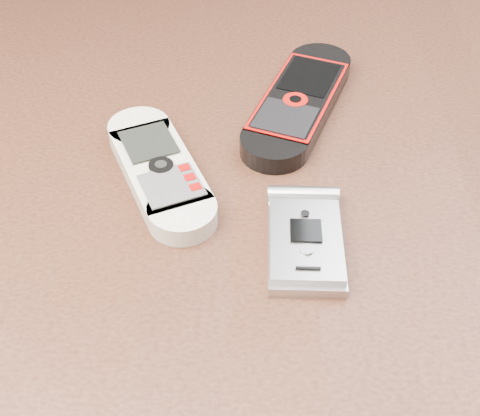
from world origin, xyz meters
The scene contains 4 objects.
table centered at (0.00, 0.00, 0.64)m, with size 1.20×0.80×0.75m.
nokia_white centered at (-0.05, 0.04, 0.76)m, with size 0.05×0.14×0.02m, color silver.
nokia_black_red centered at (0.05, 0.13, 0.76)m, with size 0.05×0.17×0.02m, color black.
motorola_razr centered at (0.05, -0.03, 0.76)m, with size 0.05×0.09×0.01m, color #B5B5BA.
Camera 1 is at (0.02, -0.32, 1.07)m, focal length 50.00 mm.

